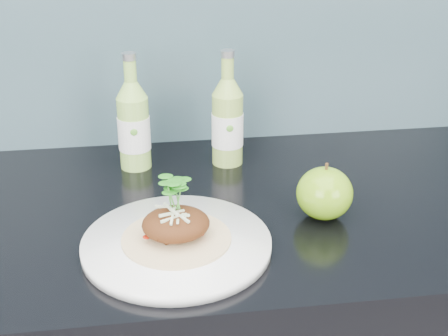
{
  "coord_description": "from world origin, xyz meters",
  "views": [
    {
      "loc": [
        -0.13,
        0.77,
        1.4
      ],
      "look_at": [
        -0.01,
        1.62,
        1.0
      ],
      "focal_mm": 50.0,
      "sensor_mm": 36.0,
      "label": 1
    }
  ],
  "objects_px": {
    "dinner_plate": "(177,244)",
    "green_apple": "(325,193)",
    "cider_bottle_left": "(134,125)",
    "cider_bottle_right": "(227,122)"
  },
  "relations": [
    {
      "from": "dinner_plate",
      "to": "green_apple",
      "type": "bearing_deg",
      "value": 14.38
    },
    {
      "from": "cider_bottle_left",
      "to": "cider_bottle_right",
      "type": "xyz_separation_m",
      "value": [
        0.18,
        -0.01,
        0.0
      ]
    },
    {
      "from": "dinner_plate",
      "to": "green_apple",
      "type": "distance_m",
      "value": 0.25
    },
    {
      "from": "dinner_plate",
      "to": "cider_bottle_right",
      "type": "distance_m",
      "value": 0.33
    },
    {
      "from": "cider_bottle_right",
      "to": "green_apple",
      "type": "bearing_deg",
      "value": -55.95
    },
    {
      "from": "green_apple",
      "to": "dinner_plate",
      "type": "bearing_deg",
      "value": -165.62
    },
    {
      "from": "dinner_plate",
      "to": "cider_bottle_left",
      "type": "distance_m",
      "value": 0.32
    },
    {
      "from": "dinner_plate",
      "to": "cider_bottle_right",
      "type": "height_order",
      "value": "cider_bottle_right"
    },
    {
      "from": "cider_bottle_left",
      "to": "cider_bottle_right",
      "type": "distance_m",
      "value": 0.18
    },
    {
      "from": "dinner_plate",
      "to": "cider_bottle_left",
      "type": "relative_size",
      "value": 1.34
    }
  ]
}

